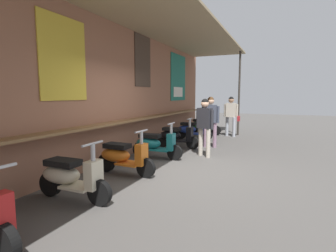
{
  "coord_description": "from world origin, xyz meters",
  "views": [
    {
      "loc": [
        -5.38,
        -1.97,
        1.67
      ],
      "look_at": [
        1.97,
        1.23,
        0.72
      ],
      "focal_mm": 27.86,
      "sensor_mm": 36.0,
      "label": 1
    }
  ],
  "objects": [
    {
      "name": "scooter_green",
      "position": [
        5.34,
        1.08,
        0.39
      ],
      "size": [
        0.46,
        1.4,
        0.97
      ],
      "rotation": [
        0.0,
        0.0,
        -1.57
      ],
      "color": "#237533",
      "rests_on": "ground_plane"
    },
    {
      "name": "market_stall_facade",
      "position": [
        0.01,
        1.85,
        1.99
      ],
      "size": [
        13.71,
        2.59,
        3.55
      ],
      "color": "#8C5B44",
      "rests_on": "ground_plane"
    },
    {
      "name": "scooter_orange",
      "position": [
        -0.81,
        1.08,
        0.39
      ],
      "size": [
        0.46,
        1.4,
        0.97
      ],
      "rotation": [
        0.0,
        0.0,
        -1.6
      ],
      "color": "orange",
      "rests_on": "ground_plane"
    },
    {
      "name": "ground_plane",
      "position": [
        0.0,
        0.0,
        0.0
      ],
      "size": [
        38.39,
        38.39,
        0.0
      ],
      "primitive_type": "plane",
      "color": "#474442"
    },
    {
      "name": "shopper_with_handbag",
      "position": [
        2.75,
        0.11,
        0.98
      ],
      "size": [
        0.33,
        0.65,
        1.62
      ],
      "rotation": [
        0.0,
        0.0,
        3.29
      ],
      "color": "gray",
      "rests_on": "ground_plane"
    },
    {
      "name": "shopper_passing",
      "position": [
        1.44,
        -0.08,
        0.96
      ],
      "size": [
        0.32,
        0.52,
        1.58
      ],
      "rotation": [
        0.0,
        0.0,
        2.8
      ],
      "color": "#ADA393",
      "rests_on": "ground_plane"
    },
    {
      "name": "scooter_blue",
      "position": [
        3.83,
        1.08,
        0.39
      ],
      "size": [
        0.5,
        1.4,
        0.97
      ],
      "rotation": [
        0.0,
        0.0,
        -1.5
      ],
      "color": "#233D9E",
      "rests_on": "ground_plane"
    },
    {
      "name": "shopper_browsing",
      "position": [
        5.28,
        -0.12,
        0.97
      ],
      "size": [
        0.32,
        0.64,
        1.61
      ],
      "rotation": [
        0.0,
        0.0,
        0.08
      ],
      "color": "#999EA8",
      "rests_on": "ground_plane"
    },
    {
      "name": "scooter_cream",
      "position": [
        -2.31,
        1.08,
        0.39
      ],
      "size": [
        0.46,
        1.4,
        0.97
      ],
      "rotation": [
        0.0,
        0.0,
        -1.56
      ],
      "color": "beige",
      "rests_on": "ground_plane"
    },
    {
      "name": "scooter_black",
      "position": [
        2.2,
        1.08,
        0.39
      ],
      "size": [
        0.46,
        1.4,
        0.97
      ],
      "rotation": [
        0.0,
        0.0,
        -1.54
      ],
      "color": "black",
      "rests_on": "ground_plane"
    },
    {
      "name": "scooter_teal",
      "position": [
        0.71,
        1.08,
        0.39
      ],
      "size": [
        0.47,
        1.4,
        0.97
      ],
      "rotation": [
        0.0,
        0.0,
        -1.52
      ],
      "color": "#197075",
      "rests_on": "ground_plane"
    }
  ]
}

